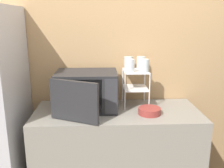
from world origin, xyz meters
name	(u,v)px	position (x,y,z in m)	size (l,w,h in m)	color
wall_back	(115,58)	(0.00, 0.66, 1.30)	(8.00, 0.06, 2.60)	tan
counter	(117,156)	(0.00, 0.31, 0.45)	(1.44, 0.62, 0.89)	gray
microwave	(86,91)	(-0.27, 0.36, 1.06)	(0.54, 0.58, 0.33)	#262628
dish_rack	(135,80)	(0.18, 0.46, 1.13)	(0.22, 0.26, 0.33)	white
glass_front_left	(130,66)	(0.11, 0.38, 1.27)	(0.08, 0.08, 0.11)	silver
glass_back_right	(141,63)	(0.23, 0.54, 1.27)	(0.08, 0.08, 0.11)	silver
glass_front_right	(145,66)	(0.24, 0.38, 1.27)	(0.08, 0.08, 0.11)	silver
glass_back_left	(128,63)	(0.12, 0.53, 1.27)	(0.08, 0.08, 0.11)	silver
bowl	(149,111)	(0.27, 0.22, 0.92)	(0.19, 0.19, 0.05)	maroon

